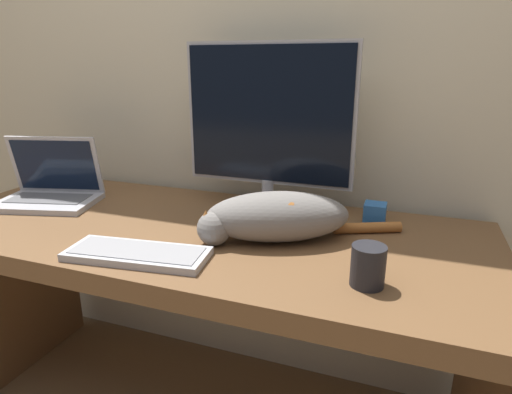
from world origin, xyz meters
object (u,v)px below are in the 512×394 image
Objects in this scene: monitor at (268,126)px; cat at (275,216)px; laptop at (50,190)px; external_keyboard at (137,254)px; coffee_mug at (368,266)px.

monitor is 1.02× the size of cat.
cat is at bearing -17.81° from laptop.
laptop is (-0.76, -0.20, -0.24)m from monitor.
laptop reaches higher than external_keyboard.
cat is at bearing -66.91° from monitor.
external_keyboard is (0.57, -0.28, -0.04)m from laptop.
laptop is 0.68× the size of cat.
monitor is 5.88× the size of coffee_mug.
coffee_mug reaches higher than external_keyboard.
coffee_mug is (1.14, -0.23, 0.00)m from laptop.
cat is 5.78× the size of coffee_mug.
laptop is 1.17m from coffee_mug.
laptop is at bearing -165.50° from monitor.
cat is at bearing 31.00° from external_keyboard.
monitor is 1.49× the size of laptop.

